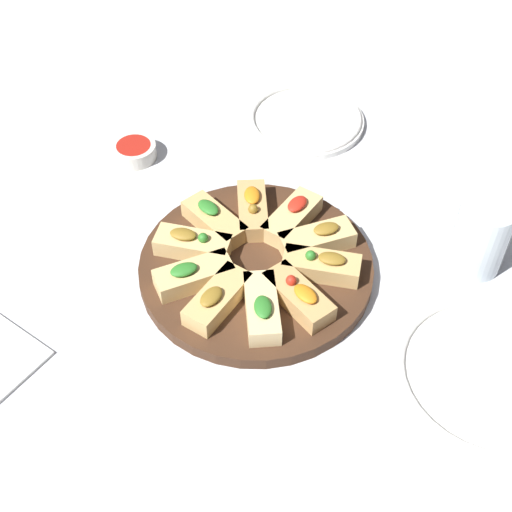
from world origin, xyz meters
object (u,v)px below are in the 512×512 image
at_px(plate_left, 305,120).
at_px(plate_right, 491,374).
at_px(serving_board, 256,267).
at_px(water_glass, 481,236).
at_px(dipping_bowl, 134,151).

xyz_separation_m(plate_left, plate_right, (0.47, -0.25, -0.00)).
bearing_deg(plate_left, serving_board, -63.50).
distance_m(water_glass, dipping_bowl, 0.53).
height_order(plate_left, water_glass, water_glass).
bearing_deg(serving_board, plate_left, 116.50).
relative_size(plate_left, water_glass, 1.82).
bearing_deg(water_glass, plate_left, 164.88).
bearing_deg(water_glass, dipping_bowl, -164.34).
bearing_deg(plate_left, plate_right, -27.81).
xyz_separation_m(serving_board, water_glass, (0.21, 0.20, 0.04)).
bearing_deg(dipping_bowl, serving_board, -11.03).
relative_size(plate_left, dipping_bowl, 2.79).
distance_m(serving_board, plate_left, 0.33).
height_order(plate_right, dipping_bowl, dipping_bowl).
xyz_separation_m(serving_board, plate_left, (-0.15, 0.30, -0.00)).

